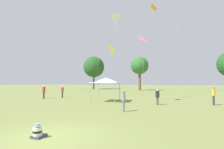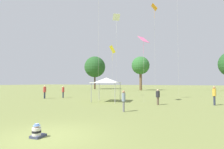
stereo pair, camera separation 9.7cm
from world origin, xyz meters
TOP-DOWN VIEW (x-y plane):
  - ground_plane at (0.00, 0.00)m, footprint 300.00×300.00m
  - seated_toddler at (-0.30, -0.27)m, footprint 0.47×0.56m
  - person_standing_0 at (7.22, 14.11)m, footprint 0.44×0.44m
  - person_standing_1 at (-13.15, 12.47)m, footprint 0.40×0.40m
  - person_standing_2 at (-11.65, 14.49)m, footprint 0.49×0.49m
  - person_standing_3 at (0.62, 6.93)m, footprint 0.32×0.32m
  - person_standing_4 at (2.20, 12.16)m, footprint 0.54×0.54m
  - canopy_tent at (-3.73, 12.66)m, footprint 3.48×3.48m
  - kite_0 at (0.33, 13.96)m, footprint 1.28×1.43m
  - kite_2 at (-6.25, 19.75)m, footprint 1.37×1.40m
  - kite_4 at (-4.93, 18.31)m, footprint 1.28×1.21m
  - kite_5 at (0.91, 17.45)m, footprint 0.96×1.11m
  - distant_tree_1 at (-8.16, 42.99)m, footprint 5.07×5.07m
  - distant_tree_2 at (-24.90, 45.79)m, footprint 7.09×7.09m

SIDE VIEW (x-z plane):
  - ground_plane at x=0.00m, z-range 0.00..0.00m
  - seated_toddler at x=-0.30m, z-range -0.06..0.51m
  - person_standing_4 at x=2.20m, z-range 0.13..1.68m
  - person_standing_3 at x=0.62m, z-range 0.17..1.78m
  - person_standing_2 at x=-11.65m, z-range 0.17..1.87m
  - person_standing_1 at x=-13.15m, z-range 0.17..1.97m
  - person_standing_0 at x=7.22m, z-range 0.19..2.03m
  - canopy_tent at x=-3.73m, z-range 1.06..3.82m
  - kite_0 at x=0.33m, z-range 3.24..10.76m
  - distant_tree_1 at x=-8.16m, z-range 2.18..11.82m
  - kite_2 at x=-6.25m, z-range 3.36..11.43m
  - distant_tree_2 at x=-24.90m, z-range 1.98..13.07m
  - kite_4 at x=-4.93m, z-range 5.42..17.86m
  - kite_5 at x=0.91m, z-range 5.42..17.94m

